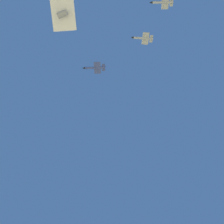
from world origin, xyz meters
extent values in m
cylinder|color=gray|center=(7.41, 94.56, 128.67)|extent=(5.56, 4.08, 3.00)
cylinder|color=#999EA3|center=(-19.99, 52.89, 162.32)|extent=(11.21, 9.13, 1.50)
cone|color=black|center=(-14.05, 57.47, 162.32)|extent=(2.50, 2.41, 1.50)
cube|color=#999EA3|center=(-21.17, 51.97, 162.12)|extent=(8.37, 9.02, 0.24)
cube|color=#999EA3|center=(-24.34, 49.52, 164.27)|extent=(2.02, 1.62, 2.60)
cube|color=#999EA3|center=(-24.34, 49.52, 162.52)|extent=(4.52, 5.02, 0.20)
cylinder|color=#999EA3|center=(-41.08, 65.04, 162.95)|extent=(11.72, 8.34, 1.50)
cone|color=black|center=(-34.79, 69.13, 162.95)|extent=(2.49, 2.35, 1.50)
cube|color=#999EA3|center=(-42.34, 64.23, 162.75)|extent=(8.05, 9.11, 0.24)
cube|color=#999EA3|center=(-45.70, 62.05, 164.90)|extent=(2.12, 1.47, 2.60)
cube|color=#999EA3|center=(-45.70, 62.05, 163.15)|extent=(4.29, 5.11, 0.20)
cylinder|color=#38478C|center=(15.37, 57.56, 148.38)|extent=(11.82, 8.16, 1.50)
cone|color=black|center=(21.73, 61.54, 148.38)|extent=(2.49, 2.33, 1.50)
cube|color=#38478C|center=(14.10, 56.77, 148.18)|extent=(7.97, 9.12, 0.24)
cube|color=#38478C|center=(10.70, 54.65, 150.33)|extent=(2.14, 1.44, 2.60)
cube|color=#38478C|center=(10.70, 54.65, 148.58)|extent=(4.24, 5.13, 0.20)
camera|label=1|loc=(-22.15, 93.98, 3.74)|focal=37.05mm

